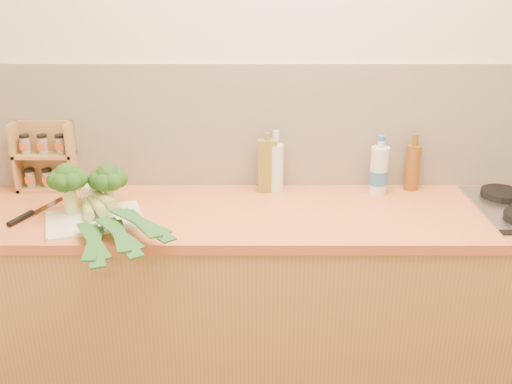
{
  "coord_description": "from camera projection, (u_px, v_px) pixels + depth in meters",
  "views": [
    {
      "loc": [
        -0.17,
        -0.91,
        1.82
      ],
      "look_at": [
        -0.17,
        1.1,
        1.02
      ],
      "focal_mm": 40.0,
      "sensor_mm": 36.0,
      "label": 1
    }
  ],
  "objects": [
    {
      "name": "leek_mid",
      "position": [
        102.0,
        211.0,
        2.16
      ],
      "size": [
        0.37,
        0.63,
        0.04
      ],
      "rotation": [
        0.0,
        0.0,
        0.5
      ],
      "color": "white",
      "rests_on": "chopping_board"
    },
    {
      "name": "room_shell",
      "position": [
        294.0,
        127.0,
        2.47
      ],
      "size": [
        3.5,
        3.5,
        3.5
      ],
      "color": "beige",
      "rests_on": "ground"
    },
    {
      "name": "spice_rack",
      "position": [
        46.0,
        160.0,
        2.48
      ],
      "size": [
        0.25,
        0.1,
        0.3
      ],
      "color": "#B1894B",
      "rests_on": "counter"
    },
    {
      "name": "chefs_knife",
      "position": [
        28.0,
        215.0,
        2.23
      ],
      "size": [
        0.15,
        0.3,
        0.02
      ],
      "rotation": [
        0.0,
        0.0,
        -0.38
      ],
      "color": "silver",
      "rests_on": "counter"
    },
    {
      "name": "glass_bottle",
      "position": [
        275.0,
        167.0,
        2.46
      ],
      "size": [
        0.07,
        0.07,
        0.27
      ],
      "color": "silver",
      "rests_on": "counter"
    },
    {
      "name": "chopping_board",
      "position": [
        95.0,
        220.0,
        2.2
      ],
      "size": [
        0.42,
        0.37,
        0.01
      ],
      "primitive_type": "cube",
      "rotation": [
        0.0,
        0.0,
        0.34
      ],
      "color": "beige",
      "rests_on": "counter"
    },
    {
      "name": "amber_bottle",
      "position": [
        413.0,
        166.0,
        2.48
      ],
      "size": [
        0.06,
        0.06,
        0.25
      ],
      "color": "brown",
      "rests_on": "counter"
    },
    {
      "name": "broccoli_right",
      "position": [
        108.0,
        179.0,
        2.25
      ],
      "size": [
        0.15,
        0.15,
        0.19
      ],
      "color": "#A9BC6D",
      "rests_on": "chopping_board"
    },
    {
      "name": "counter",
      "position": [
        294.0,
        305.0,
        2.47
      ],
      "size": [
        3.2,
        0.62,
        0.9
      ],
      "color": "#AC8748",
      "rests_on": "ground"
    },
    {
      "name": "water_bottle",
      "position": [
        379.0,
        172.0,
        2.44
      ],
      "size": [
        0.08,
        0.08,
        0.24
      ],
      "color": "silver",
      "rests_on": "counter"
    },
    {
      "name": "oil_tin",
      "position": [
        267.0,
        165.0,
        2.45
      ],
      "size": [
        0.08,
        0.05,
        0.26
      ],
      "color": "olive",
      "rests_on": "counter"
    },
    {
      "name": "broccoli_left",
      "position": [
        68.0,
        179.0,
        2.19
      ],
      "size": [
        0.15,
        0.15,
        0.21
      ],
      "color": "#A9BC6D",
      "rests_on": "chopping_board"
    },
    {
      "name": "leek_front",
      "position": [
        89.0,
        215.0,
        2.18
      ],
      "size": [
        0.28,
        0.69,
        0.04
      ],
      "rotation": [
        0.0,
        0.0,
        0.33
      ],
      "color": "white",
      "rests_on": "chopping_board"
    },
    {
      "name": "leek_back",
      "position": [
        115.0,
        206.0,
        2.16
      ],
      "size": [
        0.45,
        0.52,
        0.04
      ],
      "rotation": [
        0.0,
        0.0,
        0.71
      ],
      "color": "white",
      "rests_on": "chopping_board"
    }
  ]
}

